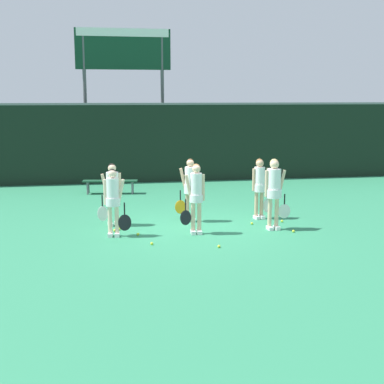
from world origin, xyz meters
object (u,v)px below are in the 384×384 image
object	(u,v)px
tennis_ball_1	(252,223)
tennis_ball_5	(152,244)
bench_courtside	(110,182)
player_0	(113,198)
tennis_ball_0	(115,230)
tennis_ball_6	(121,218)
player_5	(260,184)
player_4	(190,185)
tennis_ball_3	(138,234)
tennis_ball_2	(219,246)
tennis_ball_7	(119,229)
tennis_ball_8	(293,231)
scoreboard	(123,62)
player_2	(274,187)
player_3	(112,189)
player_1	(196,193)
tennis_ball_4	(282,221)

from	to	relation	value
tennis_ball_1	tennis_ball_5	bearing A→B (deg)	-151.73
bench_courtside	player_0	bearing A→B (deg)	-82.39
tennis_ball_0	tennis_ball_6	distance (m)	1.41
player_5	tennis_ball_1	world-z (taller)	player_5
player_4	tennis_ball_3	distance (m)	2.16
player_4	tennis_ball_2	distance (m)	2.78
tennis_ball_1	tennis_ball_7	xyz separation A→B (m)	(-3.45, -0.01, 0.00)
tennis_ball_3	tennis_ball_7	bearing A→B (deg)	125.43
tennis_ball_6	player_4	bearing A→B (deg)	-18.70
tennis_ball_2	tennis_ball_8	world-z (taller)	tennis_ball_8
player_4	scoreboard	bearing A→B (deg)	105.61
tennis_ball_0	tennis_ball_8	world-z (taller)	tennis_ball_0
tennis_ball_2	tennis_ball_6	world-z (taller)	tennis_ball_6
player_0	tennis_ball_3	distance (m)	1.07
player_2	player_0	bearing A→B (deg)	175.65
player_0	tennis_ball_0	world-z (taller)	player_0
tennis_ball_6	tennis_ball_8	distance (m)	4.70
tennis_ball_1	bench_courtside	bearing A→B (deg)	124.60
player_2	tennis_ball_6	distance (m)	4.29
tennis_ball_3	player_4	bearing A→B (deg)	40.15
tennis_ball_8	player_4	bearing A→B (deg)	145.44
player_0	player_5	bearing A→B (deg)	22.94
player_4	tennis_ball_6	xyz separation A→B (m)	(-1.82, 0.62, -0.95)
player_3	tennis_ball_2	distance (m)	3.50
player_1	tennis_ball_1	size ratio (longest dim) A/B	26.51
player_3	tennis_ball_8	size ratio (longest dim) A/B	24.20
tennis_ball_0	tennis_ball_4	size ratio (longest dim) A/B	1.05
tennis_ball_1	tennis_ball_3	xyz separation A→B (m)	(-3.02, -0.61, 0.00)
tennis_ball_8	tennis_ball_2	bearing A→B (deg)	-154.49
tennis_ball_5	tennis_ball_3	bearing A→B (deg)	105.83
player_0	tennis_ball_6	xyz separation A→B (m)	(0.23, 1.82, -0.91)
tennis_ball_5	tennis_ball_7	distance (m)	1.62
scoreboard	tennis_ball_2	bearing A→B (deg)	-82.12
tennis_ball_4	tennis_ball_7	bearing A→B (deg)	-178.27
tennis_ball_1	tennis_ball_6	world-z (taller)	tennis_ball_6
player_4	tennis_ball_5	distance (m)	2.63
tennis_ball_6	tennis_ball_3	bearing A→B (deg)	-79.63
tennis_ball_6	player_1	bearing A→B (deg)	-47.72
player_0	player_4	distance (m)	2.38
player_2	player_4	bearing A→B (deg)	143.44
scoreboard	player_3	distance (m)	9.30
tennis_ball_7	player_3	bearing A→B (deg)	103.88
player_0	player_5	distance (m)	4.15
tennis_ball_1	tennis_ball_8	size ratio (longest dim) A/B	0.97
player_2	tennis_ball_5	size ratio (longest dim) A/B	27.17
player_1	tennis_ball_0	world-z (taller)	player_1
scoreboard	player_2	distance (m)	10.75
player_2	player_3	bearing A→B (deg)	160.01
player_3	tennis_ball_0	distance (m)	1.14
player_3	tennis_ball_6	distance (m)	1.18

